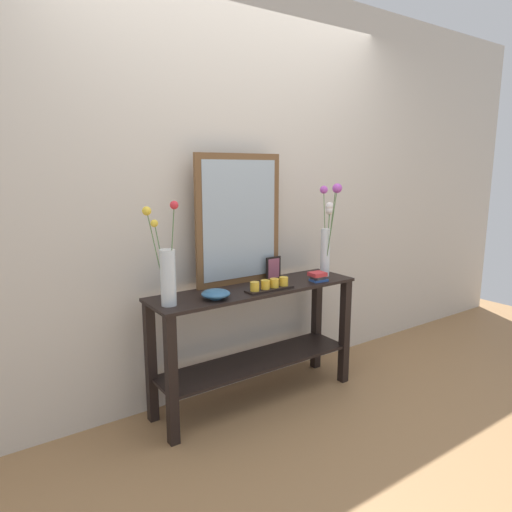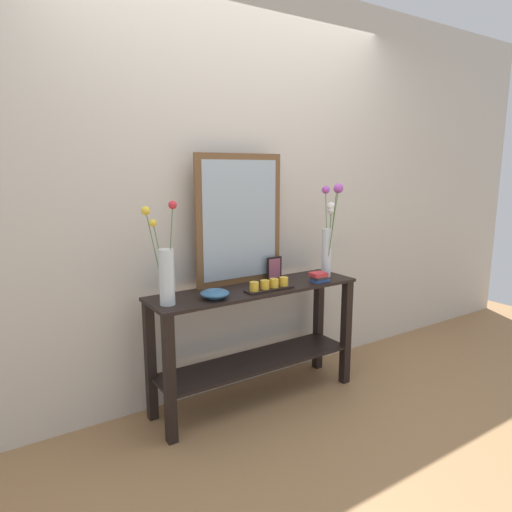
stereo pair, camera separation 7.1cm
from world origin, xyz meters
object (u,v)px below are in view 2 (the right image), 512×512
object	(u,v)px
candle_tray	(269,286)
book_stack	(319,277)
mirror_leaning	(240,220)
decorative_bowl	(215,293)
vase_right	(329,232)
tall_vase_left	(166,270)
picture_frame_small	(274,268)
console_table	(256,329)

from	to	relation	value
candle_tray	book_stack	distance (m)	0.40
mirror_leaning	decorative_bowl	distance (m)	0.55
mirror_leaning	vase_right	bearing A→B (deg)	-15.52
mirror_leaning	decorative_bowl	world-z (taller)	mirror_leaning
vase_right	book_stack	size ratio (longest dim) A/B	5.24
mirror_leaning	tall_vase_left	bearing A→B (deg)	-162.09
candle_tray	decorative_bowl	distance (m)	0.37
tall_vase_left	vase_right	xyz separation A→B (m)	(1.20, 0.02, 0.12)
vase_right	picture_frame_small	world-z (taller)	vase_right
tall_vase_left	picture_frame_small	size ratio (longest dim) A/B	3.67
tall_vase_left	mirror_leaning	bearing A→B (deg)	17.91
mirror_leaning	book_stack	xyz separation A→B (m)	(0.45, -0.26, -0.38)
tall_vase_left	book_stack	world-z (taller)	tall_vase_left
book_stack	vase_right	bearing A→B (deg)	29.24
tall_vase_left	decorative_bowl	size ratio (longest dim) A/B	3.41
vase_right	candle_tray	xyz separation A→B (m)	(-0.55, -0.08, -0.28)
book_stack	mirror_leaning	bearing A→B (deg)	150.30
console_table	candle_tray	world-z (taller)	candle_tray
tall_vase_left	book_stack	bearing A→B (deg)	-3.78
vase_right	picture_frame_small	distance (m)	0.46
mirror_leaning	vase_right	distance (m)	0.64
mirror_leaning	picture_frame_small	distance (m)	0.42
tall_vase_left	candle_tray	world-z (taller)	tall_vase_left
mirror_leaning	candle_tray	bearing A→B (deg)	-77.03
candle_tray	tall_vase_left	bearing A→B (deg)	174.55
vase_right	mirror_leaning	bearing A→B (deg)	164.48
mirror_leaning	book_stack	bearing A→B (deg)	-29.70
picture_frame_small	book_stack	bearing A→B (deg)	-44.64
console_table	mirror_leaning	xyz separation A→B (m)	(-0.03, 0.15, 0.69)
mirror_leaning	candle_tray	world-z (taller)	mirror_leaning
picture_frame_small	candle_tray	bearing A→B (deg)	-131.87
decorative_bowl	book_stack	xyz separation A→B (m)	(0.76, -0.03, 0.00)
decorative_bowl	console_table	bearing A→B (deg)	13.19
book_stack	tall_vase_left	bearing A→B (deg)	176.22
vase_right	decorative_bowl	world-z (taller)	vase_right
mirror_leaning	decorative_bowl	bearing A→B (deg)	-143.40
mirror_leaning	vase_right	size ratio (longest dim) A/B	1.29
console_table	tall_vase_left	distance (m)	0.78
tall_vase_left	book_stack	size ratio (longest dim) A/B	4.67
candle_tray	mirror_leaning	bearing A→B (deg)	102.97
mirror_leaning	tall_vase_left	size ratio (longest dim) A/B	1.45
tall_vase_left	picture_frame_small	distance (m)	0.85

